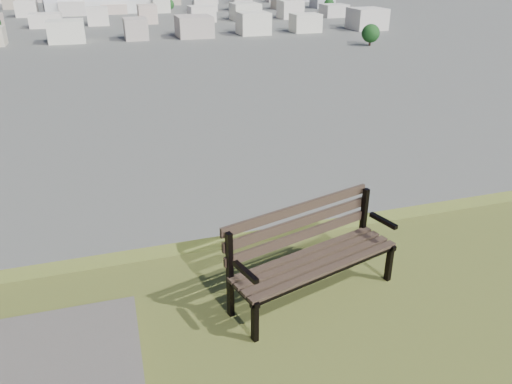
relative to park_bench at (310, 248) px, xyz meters
name	(u,v)px	position (x,y,z in m)	size (l,w,h in m)	color
park_bench	(310,248)	(0.00, 0.00, 0.00)	(1.88, 1.05, 0.94)	#3E2C23
arena	(100,1)	(4.18, 307.52, -19.54)	(62.55, 31.54, 25.43)	silver
city_trees	(45,3)	(-25.62, 316.11, -20.70)	(406.52, 387.20, 9.98)	#301F18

